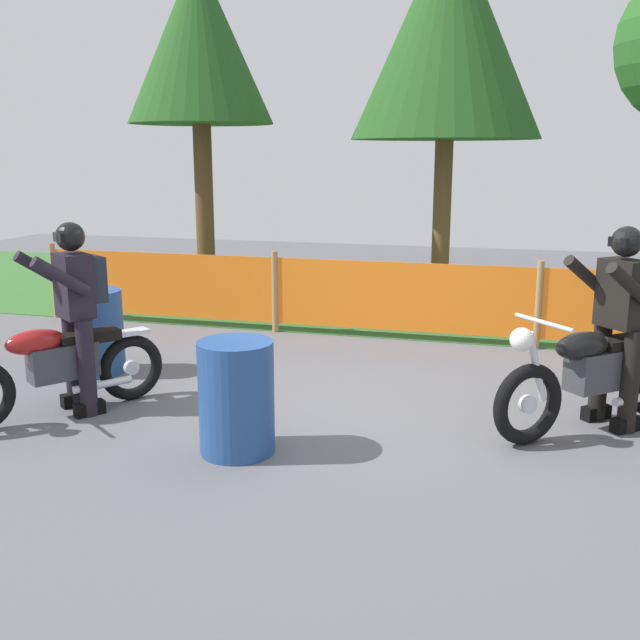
{
  "coord_description": "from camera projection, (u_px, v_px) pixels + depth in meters",
  "views": [
    {
      "loc": [
        1.36,
        -6.27,
        2.26
      ],
      "look_at": [
        -0.21,
        -0.52,
        0.9
      ],
      "focal_mm": 41.1,
      "sensor_mm": 36.0,
      "label": 1
    }
  ],
  "objects": [
    {
      "name": "spare_drum",
      "position": [
        95.0,
        332.0,
        7.64
      ],
      "size": [
        0.58,
        0.58,
        0.88
      ],
      "primitive_type": "cylinder",
      "color": "navy",
      "rests_on": "ground"
    },
    {
      "name": "rider_trailing",
      "position": [
        76.0,
        307.0,
        6.39
      ],
      "size": [
        0.73,
        0.78,
        1.69
      ],
      "rotation": [
        0.0,
        0.0,
        -2.2
      ],
      "color": "black",
      "rests_on": "ground"
    },
    {
      "name": "tree_leftmost",
      "position": [
        199.0,
        42.0,
        10.78
      ],
      "size": [
        2.18,
        2.18,
        5.11
      ],
      "color": "brown",
      "rests_on": "ground"
    },
    {
      "name": "oil_drum",
      "position": [
        236.0,
        397.0,
        5.59
      ],
      "size": [
        0.58,
        0.58,
        0.88
      ],
      "primitive_type": "cylinder",
      "color": "navy",
      "rests_on": "ground"
    },
    {
      "name": "motorcycle_trailing",
      "position": [
        56.0,
        366.0,
        6.37
      ],
      "size": [
        1.24,
        1.66,
        0.93
      ],
      "rotation": [
        0.0,
        0.0,
        -2.2
      ],
      "color": "black",
      "rests_on": "ground"
    },
    {
      "name": "ground",
      "position": [
        356.0,
        405.0,
        6.75
      ],
      "size": [
        24.0,
        24.0,
        0.02
      ],
      "primitive_type": "cube",
      "color": "#5B5B60"
    },
    {
      "name": "barrier_fence",
      "position": [
        401.0,
        297.0,
        8.97
      ],
      "size": [
        9.83,
        0.08,
        1.05
      ],
      "color": "#997547",
      "rests_on": "ground"
    },
    {
      "name": "rider_lead",
      "position": [
        621.0,
        316.0,
        6.03
      ],
      "size": [
        0.77,
        0.75,
        1.69
      ],
      "rotation": [
        0.0,
        0.0,
        -2.42
      ],
      "color": "black",
      "rests_on": "ground"
    },
    {
      "name": "tree_near_left",
      "position": [
        449.0,
        30.0,
        10.82
      ],
      "size": [
        2.86,
        2.86,
        5.65
      ],
      "color": "brown",
      "rests_on": "ground"
    },
    {
      "name": "grass_verge",
      "position": [
        429.0,
        296.0,
        11.85
      ],
      "size": [
        24.0,
        5.87,
        0.01
      ],
      "primitive_type": "cube",
      "color": "#386B2D",
      "rests_on": "ground"
    },
    {
      "name": "motorcycle_lead",
      "position": [
        596.0,
        374.0,
        6.03
      ],
      "size": [
        1.66,
        1.48,
        1.0
      ],
      "rotation": [
        0.0,
        0.0,
        -2.42
      ],
      "color": "black",
      "rests_on": "ground"
    }
  ]
}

